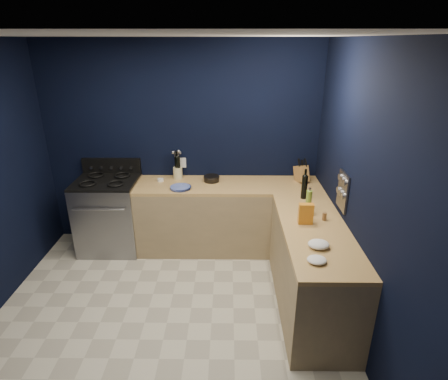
{
  "coord_description": "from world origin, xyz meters",
  "views": [
    {
      "loc": [
        0.59,
        -2.81,
        2.57
      ],
      "look_at": [
        0.55,
        1.0,
        1.0
      ],
      "focal_mm": 29.36,
      "sensor_mm": 36.0,
      "label": 1
    }
  ],
  "objects_px": {
    "gas_range": "(110,216)",
    "crouton_bag": "(306,214)",
    "plate_stack": "(180,188)",
    "knife_block": "(301,174)",
    "utensil_crock": "(178,173)"
  },
  "relations": [
    {
      "from": "gas_range",
      "to": "crouton_bag",
      "type": "relative_size",
      "value": 4.44
    },
    {
      "from": "plate_stack",
      "to": "crouton_bag",
      "type": "xyz_separation_m",
      "value": [
        1.33,
        -0.88,
        0.09
      ]
    },
    {
      "from": "crouton_bag",
      "to": "gas_range",
      "type": "bearing_deg",
      "value": 157.37
    },
    {
      "from": "gas_range",
      "to": "utensil_crock",
      "type": "xyz_separation_m",
      "value": [
        0.87,
        0.22,
        0.51
      ]
    },
    {
      "from": "utensil_crock",
      "to": "crouton_bag",
      "type": "distance_m",
      "value": 1.88
    },
    {
      "from": "gas_range",
      "to": "crouton_bag",
      "type": "bearing_deg",
      "value": -24.16
    },
    {
      "from": "utensil_crock",
      "to": "crouton_bag",
      "type": "height_order",
      "value": "crouton_bag"
    },
    {
      "from": "gas_range",
      "to": "knife_block",
      "type": "height_order",
      "value": "knife_block"
    },
    {
      "from": "crouton_bag",
      "to": "utensil_crock",
      "type": "bearing_deg",
      "value": 140.05
    },
    {
      "from": "knife_block",
      "to": "crouton_bag",
      "type": "height_order",
      "value": "knife_block"
    },
    {
      "from": "gas_range",
      "to": "utensil_crock",
      "type": "bearing_deg",
      "value": 14.19
    },
    {
      "from": "gas_range",
      "to": "knife_block",
      "type": "bearing_deg",
      "value": 2.88
    },
    {
      "from": "plate_stack",
      "to": "knife_block",
      "type": "relative_size",
      "value": 1.19
    },
    {
      "from": "knife_block",
      "to": "crouton_bag",
      "type": "xyz_separation_m",
      "value": [
        -0.17,
        -1.15,
        0.0
      ]
    },
    {
      "from": "gas_range",
      "to": "utensil_crock",
      "type": "distance_m",
      "value": 1.04
    }
  ]
}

